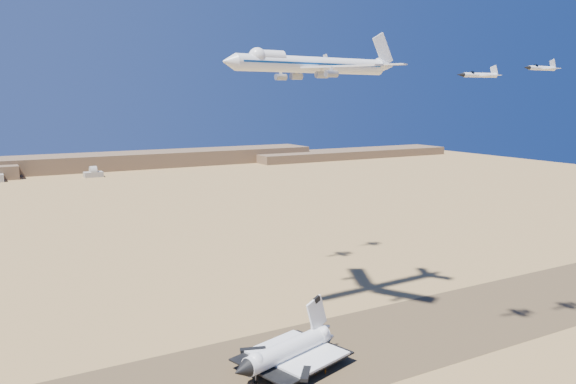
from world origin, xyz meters
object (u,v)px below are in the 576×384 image
carrier_747 (308,65)px  chase_jet_b (541,68)px  crew_c (316,372)px  chase_jet_d (316,60)px  crew_a (317,370)px  shuttle (287,352)px  crew_b (325,371)px  chase_jet_c (277,65)px  chase_jet_a (479,75)px

carrier_747 → chase_jet_b: 75.95m
crew_c → chase_jet_d: 154.55m
crew_c → chase_jet_b: (73.98, -13.57, 89.76)m
crew_a → shuttle: bearing=36.2°
shuttle → carrier_747: (26.96, 33.58, 87.83)m
crew_a → crew_c: crew_c is taller
crew_b → chase_jet_d: 153.85m
crew_c → chase_jet_c: 137.57m
crew_b → chase_jet_c: 137.31m
crew_b → chase_jet_c: (33.53, 92.98, 95.32)m
crew_a → crew_c: 1.72m
chase_jet_b → chase_jet_c: bearing=109.3°
shuttle → crew_b: size_ratio=24.94×
crew_b → chase_jet_d: bearing=-32.2°
chase_jet_d → carrier_747: bearing=-125.5°
crew_b → chase_jet_a: bearing=-101.5°
carrier_747 → chase_jet_a: carrier_747 is taller
carrier_747 → chase_jet_c: size_ratio=4.33×
shuttle → crew_a: bearing=-62.5°
crew_a → chase_jet_a: size_ratio=0.11×
carrier_747 → crew_c: size_ratio=39.20×
crew_a → chase_jet_d: bearing=-39.3°
chase_jet_b → chase_jet_d: size_ratio=1.00×
crew_c → chase_jet_b: size_ratio=0.12×
shuttle → crew_a: 10.30m
chase_jet_d → shuttle: bearing=-127.2°
crew_c → crew_a: bearing=-100.1°
carrier_747 → shuttle: bearing=-131.2°
carrier_747 → chase_jet_a: 58.89m
crew_a → chase_jet_a: chase_jet_a is taller
crew_b → chase_jet_a: 100.57m
crew_a → chase_jet_a: 101.58m
chase_jet_c → chase_jet_a: bearing=-82.8°
crew_b → chase_jet_c: bearing=-21.8°
crew_b → chase_jet_a: size_ratio=0.11×
shuttle → chase_jet_a: bearing=-32.8°
crew_b → shuttle: bearing=42.1°
shuttle → chase_jet_d: (67.63, 93.19, 94.53)m
shuttle → crew_a: size_ratio=24.23×
chase_jet_b → shuttle: bearing=164.7°
shuttle → chase_jet_c: chase_jet_c is taller
carrier_747 → crew_c: 103.38m
chase_jet_c → shuttle: bearing=-117.8°
shuttle → crew_c: bearing=-72.9°
crew_a → crew_b: 2.54m
crew_b → chase_jet_c: chase_jet_c is taller
shuttle → chase_jet_a: chase_jet_a is taller
chase_jet_c → chase_jet_d: 27.56m
chase_jet_b → chase_jet_c: (-37.48, 105.92, 5.45)m
crew_b → chase_jet_b: chase_jet_b is taller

